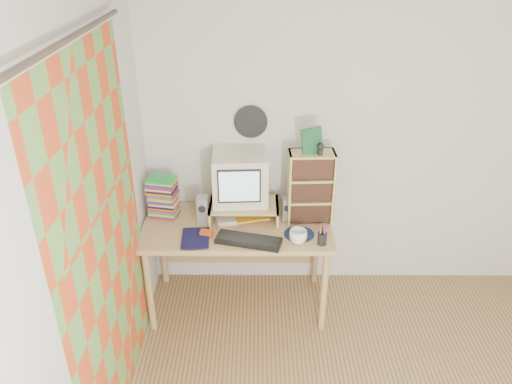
{
  "coord_description": "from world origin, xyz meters",
  "views": [
    {
      "loc": [
        -0.87,
        -1.79,
        2.71
      ],
      "look_at": [
        -0.89,
        1.33,
        1.05
      ],
      "focal_mm": 35.0,
      "sensor_mm": 36.0,
      "label": 1
    }
  ],
  "objects_px": {
    "desk": "(238,235)",
    "keyboard": "(249,241)",
    "dvd_stack": "(163,199)",
    "mug": "(298,236)",
    "cd_rack": "(310,187)",
    "diary": "(182,237)",
    "crt_monitor": "(240,178)"
  },
  "relations": [
    {
      "from": "keyboard",
      "to": "dvd_stack",
      "type": "distance_m",
      "value": 0.76
    },
    {
      "from": "desk",
      "to": "diary",
      "type": "distance_m",
      "value": 0.5
    },
    {
      "from": "dvd_stack",
      "to": "mug",
      "type": "distance_m",
      "value": 1.07
    },
    {
      "from": "keyboard",
      "to": "diary",
      "type": "distance_m",
      "value": 0.47
    },
    {
      "from": "keyboard",
      "to": "cd_rack",
      "type": "height_order",
      "value": "cd_rack"
    },
    {
      "from": "keyboard",
      "to": "cd_rack",
      "type": "xyz_separation_m",
      "value": [
        0.45,
        0.32,
        0.26
      ]
    },
    {
      "from": "keyboard",
      "to": "diary",
      "type": "height_order",
      "value": "diary"
    },
    {
      "from": "dvd_stack",
      "to": "mug",
      "type": "relative_size",
      "value": 2.28
    },
    {
      "from": "desk",
      "to": "diary",
      "type": "xyz_separation_m",
      "value": [
        -0.38,
        -0.28,
        0.16
      ]
    },
    {
      "from": "desk",
      "to": "dvd_stack",
      "type": "bearing_deg",
      "value": 173.66
    },
    {
      "from": "dvd_stack",
      "to": "diary",
      "type": "height_order",
      "value": "dvd_stack"
    },
    {
      "from": "crt_monitor",
      "to": "diary",
      "type": "distance_m",
      "value": 0.61
    },
    {
      "from": "mug",
      "to": "cd_rack",
      "type": "bearing_deg",
      "value": 71.78
    },
    {
      "from": "desk",
      "to": "keyboard",
      "type": "distance_m",
      "value": 0.35
    },
    {
      "from": "dvd_stack",
      "to": "diary",
      "type": "distance_m",
      "value": 0.4
    },
    {
      "from": "desk",
      "to": "mug",
      "type": "distance_m",
      "value": 0.56
    },
    {
      "from": "cd_rack",
      "to": "keyboard",
      "type": "bearing_deg",
      "value": -147.48
    },
    {
      "from": "keyboard",
      "to": "mug",
      "type": "relative_size",
      "value": 3.67
    },
    {
      "from": "desk",
      "to": "diary",
      "type": "relative_size",
      "value": 5.94
    },
    {
      "from": "keyboard",
      "to": "dvd_stack",
      "type": "relative_size",
      "value": 1.61
    },
    {
      "from": "keyboard",
      "to": "dvd_stack",
      "type": "height_order",
      "value": "dvd_stack"
    },
    {
      "from": "desk",
      "to": "keyboard",
      "type": "xyz_separation_m",
      "value": [
        0.09,
        -0.31,
        0.15
      ]
    },
    {
      "from": "desk",
      "to": "keyboard",
      "type": "relative_size",
      "value": 3.03
    },
    {
      "from": "desk",
      "to": "keyboard",
      "type": "height_order",
      "value": "keyboard"
    },
    {
      "from": "mug",
      "to": "diary",
      "type": "height_order",
      "value": "mug"
    },
    {
      "from": "cd_rack",
      "to": "diary",
      "type": "relative_size",
      "value": 2.35
    },
    {
      "from": "crt_monitor",
      "to": "dvd_stack",
      "type": "height_order",
      "value": "crt_monitor"
    },
    {
      "from": "crt_monitor",
      "to": "cd_rack",
      "type": "distance_m",
      "value": 0.53
    },
    {
      "from": "desk",
      "to": "crt_monitor",
      "type": "distance_m",
      "value": 0.45
    },
    {
      "from": "desk",
      "to": "keyboard",
      "type": "bearing_deg",
      "value": -73.46
    },
    {
      "from": "keyboard",
      "to": "cd_rack",
      "type": "distance_m",
      "value": 0.61
    },
    {
      "from": "desk",
      "to": "crt_monitor",
      "type": "bearing_deg",
      "value": 76.3
    }
  ]
}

